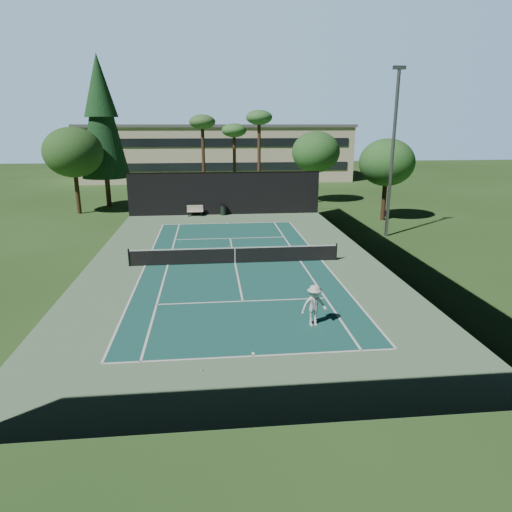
{
  "coord_description": "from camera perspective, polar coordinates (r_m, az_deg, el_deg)",
  "views": [
    {
      "loc": [
        -1.46,
        -27.0,
        8.27
      ],
      "look_at": [
        1.0,
        -3.0,
        1.3
      ],
      "focal_mm": 32.0,
      "sensor_mm": 36.0,
      "label": 1
    }
  ],
  "objects": [
    {
      "name": "apron_slab",
      "position": [
        28.28,
        -2.64,
        -0.9
      ],
      "size": [
        18.0,
        32.0,
        0.01
      ],
      "primitive_type": "cube",
      "color": "#5E835C",
      "rests_on": "ground"
    },
    {
      "name": "decid_tree_a",
      "position": [
        50.41,
        7.48,
        12.74
      ],
      "size": [
        5.12,
        5.12,
        7.62
      ],
      "color": "#49361F",
      "rests_on": "ground"
    },
    {
      "name": "light_pole",
      "position": [
        35.69,
        16.72,
        12.55
      ],
      "size": [
        0.9,
        0.25,
        12.22
      ],
      "color": "gray",
      "rests_on": "ground"
    },
    {
      "name": "player",
      "position": [
        19.55,
        7.3,
        -6.14
      ],
      "size": [
        1.28,
        0.87,
        1.82
      ],
      "primitive_type": "imported",
      "rotation": [
        0.0,
        0.0,
        0.18
      ],
      "color": "silver",
      "rests_on": "ground"
    },
    {
      "name": "tennis_ball_a",
      "position": [
        16.48,
        -6.81,
        -14.0
      ],
      "size": [
        0.07,
        0.07,
        0.07
      ],
      "primitive_type": "sphere",
      "color": "#C0D330",
      "rests_on": "ground"
    },
    {
      "name": "trash_bin",
      "position": [
        43.46,
        -4.11,
        5.74
      ],
      "size": [
        0.56,
        0.56,
        0.95
      ],
      "color": "black",
      "rests_on": "ground"
    },
    {
      "name": "palm_a",
      "position": [
        51.01,
        -6.72,
        15.92
      ],
      "size": [
        2.8,
        2.8,
        9.32
      ],
      "color": "#47301E",
      "rests_on": "ground"
    },
    {
      "name": "palm_c",
      "position": [
        50.3,
        0.39,
        16.49
      ],
      "size": [
        2.8,
        2.8,
        9.77
      ],
      "color": "#4B3020",
      "rests_on": "ground"
    },
    {
      "name": "fence",
      "position": [
        27.82,
        -2.7,
        3.09
      ],
      "size": [
        18.04,
        32.05,
        4.03
      ],
      "color": "black",
      "rests_on": "ground"
    },
    {
      "name": "park_bench",
      "position": [
        43.27,
        -7.63,
        5.69
      ],
      "size": [
        1.5,
        0.45,
        1.02
      ],
      "color": "beige",
      "rests_on": "ground"
    },
    {
      "name": "tennis_ball_d",
      "position": [
        33.61,
        -9.45,
        1.71
      ],
      "size": [
        0.08,
        0.08,
        0.08
      ],
      "primitive_type": "sphere",
      "color": "#CFEC35",
      "rests_on": "ground"
    },
    {
      "name": "court_lines",
      "position": [
        28.27,
        -2.64,
        -0.87
      ],
      "size": [
        11.07,
        23.87,
        0.01
      ],
      "color": "white",
      "rests_on": "ground"
    },
    {
      "name": "tennis_ball_c",
      "position": [
        32.21,
        -3.35,
        1.26
      ],
      "size": [
        0.06,
        0.06,
        0.06
      ],
      "primitive_type": "sphere",
      "color": "#BBD931",
      "rests_on": "ground"
    },
    {
      "name": "campus_building",
      "position": [
        73.11,
        -4.83,
        12.87
      ],
      "size": [
        40.5,
        12.5,
        8.3
      ],
      "color": "beige",
      "rests_on": "ground"
    },
    {
      "name": "pine_tree",
      "position": [
        50.14,
        -18.82,
        16.76
      ],
      "size": [
        4.8,
        4.8,
        15.0
      ],
      "color": "#4F3A21",
      "rests_on": "ground"
    },
    {
      "name": "tennis_net",
      "position": [
        28.12,
        -2.65,
        0.18
      ],
      "size": [
        12.9,
        0.1,
        1.1
      ],
      "color": "black",
      "rests_on": "ground"
    },
    {
      "name": "court_surface",
      "position": [
        28.27,
        -2.64,
        -0.89
      ],
      "size": [
        10.97,
        23.77,
        0.01
      ],
      "primitive_type": "cube",
      "color": "#1A554D",
      "rests_on": "ground"
    },
    {
      "name": "palm_b",
      "position": [
        53.09,
        -2.75,
        15.11
      ],
      "size": [
        2.8,
        2.8,
        8.42
      ],
      "color": "#4D2F21",
      "rests_on": "ground"
    },
    {
      "name": "decid_tree_b",
      "position": [
        42.08,
        16.03,
        11.16
      ],
      "size": [
        4.8,
        4.8,
        7.14
      ],
      "color": "#3F261B",
      "rests_on": "ground"
    },
    {
      "name": "ground",
      "position": [
        28.28,
        -2.64,
        -0.91
      ],
      "size": [
        160.0,
        160.0,
        0.0
      ],
      "primitive_type": "plane",
      "color": "#284D1D",
      "rests_on": "ground"
    },
    {
      "name": "decid_tree_c",
      "position": [
        46.78,
        -21.89,
        11.91
      ],
      "size": [
        5.44,
        5.44,
        8.09
      ],
      "color": "#42311C",
      "rests_on": "ground"
    },
    {
      "name": "tennis_ball_b",
      "position": [
        32.17,
        -3.38,
        1.26
      ],
      "size": [
        0.07,
        0.07,
        0.07
      ],
      "primitive_type": "sphere",
      "color": "#C3D12F",
      "rests_on": "ground"
    }
  ]
}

